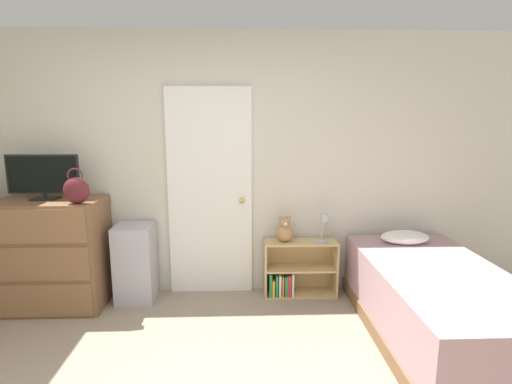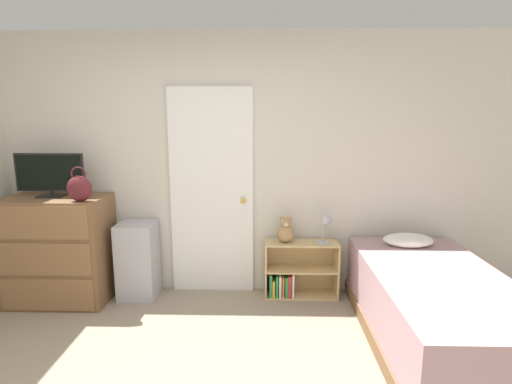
% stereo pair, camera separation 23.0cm
% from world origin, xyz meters
% --- Properties ---
extents(wall_back, '(10.00, 0.06, 2.55)m').
position_xyz_m(wall_back, '(0.00, 2.14, 1.27)').
color(wall_back, beige).
rests_on(wall_back, ground_plane).
extents(door_closed, '(0.82, 0.09, 2.04)m').
position_xyz_m(door_closed, '(0.02, 2.09, 1.02)').
color(door_closed, white).
rests_on(door_closed, ground_plane).
extents(dresser, '(0.92, 0.55, 1.02)m').
position_xyz_m(dresser, '(-1.41, 1.81, 0.51)').
color(dresser, brown).
rests_on(dresser, ground_plane).
extents(tv, '(0.64, 0.16, 0.41)m').
position_xyz_m(tv, '(-1.45, 1.83, 1.23)').
color(tv, black).
rests_on(tv, dresser).
extents(handbag, '(0.22, 0.11, 0.31)m').
position_xyz_m(handbag, '(-1.08, 1.63, 1.14)').
color(handbag, '#591E23').
rests_on(handbag, dresser).
extents(storage_bin, '(0.36, 0.35, 0.75)m').
position_xyz_m(storage_bin, '(-0.69, 1.91, 0.37)').
color(storage_bin, '#ADADB7').
rests_on(storage_bin, ground_plane).
extents(bookshelf, '(0.71, 0.25, 0.55)m').
position_xyz_m(bookshelf, '(0.85, 1.97, 0.23)').
color(bookshelf, tan).
rests_on(bookshelf, ground_plane).
extents(teddy_bear, '(0.17, 0.17, 0.26)m').
position_xyz_m(teddy_bear, '(0.75, 1.96, 0.66)').
color(teddy_bear, tan).
rests_on(teddy_bear, bookshelf).
extents(desk_lamp, '(0.14, 0.13, 0.30)m').
position_xyz_m(desk_lamp, '(1.13, 1.92, 0.76)').
color(desk_lamp, '#B2B2B7').
rests_on(desk_lamp, bookshelf).
extents(bed, '(1.01, 1.97, 0.69)m').
position_xyz_m(bed, '(1.88, 1.11, 0.29)').
color(bed, brown).
rests_on(bed, ground_plane).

